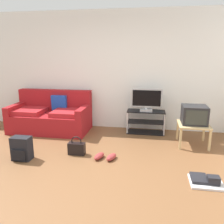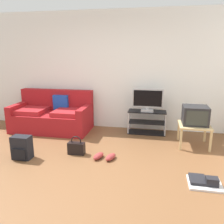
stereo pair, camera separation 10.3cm
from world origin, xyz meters
The scene contains 11 objects.
ground_plane centered at (0.00, 0.00, -0.01)m, with size 9.00×9.80×0.02m, color brown.
wall_back centered at (0.00, 2.45, 1.35)m, with size 9.00×0.10×2.70m, color white.
couch centered at (-1.26, 1.94, 0.33)m, with size 1.77×0.90×0.91m.
tv_stand centered at (0.92, 2.12, 0.26)m, with size 0.83×0.36×0.51m.
flat_tv centered at (0.92, 2.09, 0.76)m, with size 0.67×0.22×0.50m.
side_table centered at (1.84, 1.54, 0.37)m, with size 0.58×0.58×0.43m.
crt_tv centered at (1.84, 1.56, 0.61)m, with size 0.46×0.43×0.35m.
backpack centered at (-1.10, 0.38, 0.20)m, with size 0.32×0.27×0.40m.
handbag centered at (-0.26, 0.73, 0.12)m, with size 0.30×0.13×0.34m.
sneakers_pair centered at (0.28, 0.63, 0.04)m, with size 0.41×0.30×0.09m.
floor_tray centered at (1.80, 0.11, 0.04)m, with size 0.44×0.37×0.14m.
Camera 2 is at (1.10, -2.91, 1.75)m, focal length 37.00 mm.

